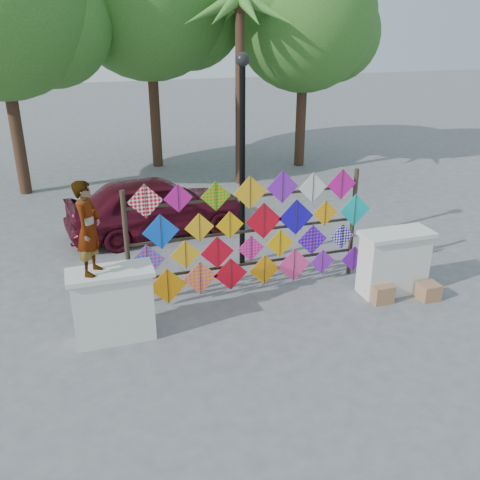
{
  "coord_description": "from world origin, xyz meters",
  "views": [
    {
      "loc": [
        -3.11,
        -8.27,
        5.07
      ],
      "look_at": [
        -0.21,
        0.6,
        1.17
      ],
      "focal_mm": 40.0,
      "sensor_mm": 36.0,
      "label": 1
    }
  ],
  "objects_px": {
    "kite_rack": "(251,234)",
    "vendor_woman": "(88,228)",
    "lamppost": "(242,143)",
    "sedan": "(156,205)"
  },
  "relations": [
    {
      "from": "sedan",
      "to": "lamppost",
      "type": "height_order",
      "value": "lamppost"
    },
    {
      "from": "kite_rack",
      "to": "lamppost",
      "type": "relative_size",
      "value": 1.11
    },
    {
      "from": "vendor_woman",
      "to": "sedan",
      "type": "relative_size",
      "value": 0.35
    },
    {
      "from": "kite_rack",
      "to": "vendor_woman",
      "type": "xyz_separation_m",
      "value": [
        -3.01,
        -0.93,
        0.84
      ]
    },
    {
      "from": "kite_rack",
      "to": "lamppost",
      "type": "distance_m",
      "value": 1.97
    },
    {
      "from": "vendor_woman",
      "to": "lamppost",
      "type": "height_order",
      "value": "lamppost"
    },
    {
      "from": "vendor_woman",
      "to": "kite_rack",
      "type": "bearing_deg",
      "value": -47.1
    },
    {
      "from": "kite_rack",
      "to": "sedan",
      "type": "height_order",
      "value": "kite_rack"
    },
    {
      "from": "vendor_woman",
      "to": "lamppost",
      "type": "bearing_deg",
      "value": -30.17
    },
    {
      "from": "lamppost",
      "to": "vendor_woman",
      "type": "bearing_deg",
      "value": -145.89
    }
  ]
}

